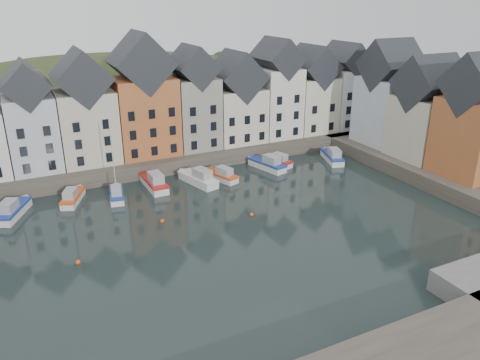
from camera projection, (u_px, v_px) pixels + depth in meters
ground at (223, 246)px, 48.53m from camera, size 260.00×260.00×0.00m
far_quay at (144, 155)px, 73.20m from camera, size 90.00×16.00×2.00m
right_quay at (453, 172)px, 65.88m from camera, size 14.00×54.00×2.00m
hillside at (118, 204)px, 101.86m from camera, size 153.60×70.40×64.00m
far_terrace at (165, 106)px, 69.97m from camera, size 72.37×8.16×17.78m
right_terrace at (428, 111)px, 66.81m from camera, size 8.30×24.25×16.36m
mooring_buoys at (169, 231)px, 51.28m from camera, size 20.50×5.50×0.50m
boat_b at (13, 211)px, 54.73m from camera, size 4.48×6.63×2.45m
boat_c at (73, 197)px, 58.58m from camera, size 3.86×5.93×2.19m
boat_d at (117, 194)px, 59.54m from camera, size 2.67×5.73×10.53m
boat_e at (154, 183)px, 62.84m from camera, size 2.29×6.94×2.65m
boat_f at (199, 179)px, 64.21m from camera, size 3.83×7.14×2.62m
boat_g at (221, 175)px, 65.73m from camera, size 3.63×6.06×2.23m
boat_h at (268, 164)px, 69.85m from camera, size 3.60×6.87×2.52m
boat_i at (276, 161)px, 71.56m from camera, size 3.48×5.87×2.16m
boat_j at (333, 157)px, 73.16m from camera, size 3.99×6.77×2.48m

